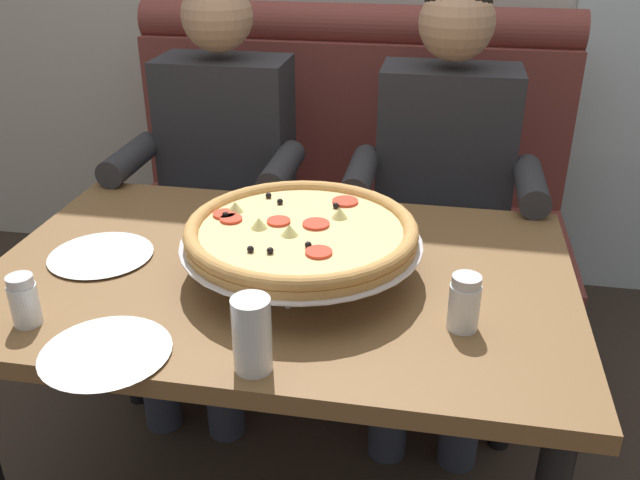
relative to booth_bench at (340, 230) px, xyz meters
The scene contains 10 objects.
booth_bench is the anchor object (origin of this frame).
dining_table 0.91m from the booth_bench, 90.00° to the right, with size 1.27×0.83×0.72m.
diner_left 0.53m from the booth_bench, 142.14° to the right, with size 0.54×0.64×1.27m.
diner_right 0.53m from the booth_bench, 37.86° to the right, with size 0.54×0.64×1.27m.
pizza 0.99m from the booth_bench, 86.63° to the right, with size 0.51×0.51×0.13m.
shaker_pepper_flakes 1.17m from the booth_bench, 69.28° to the right, with size 0.06×0.06×0.11m.
shaker_parmesan 1.30m from the booth_bench, 109.75° to the right, with size 0.05×0.05×0.10m.
plate_near_left 1.04m from the booth_bench, 114.62° to the right, with size 0.23×0.23×0.02m.
plate_near_right 1.31m from the booth_bench, 100.54° to the right, with size 0.24×0.24×0.02m.
drinking_glass 1.29m from the booth_bench, 88.20° to the right, with size 0.07×0.07×0.14m.
Camera 1 is at (0.33, -1.28, 1.46)m, focal length 38.69 mm.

